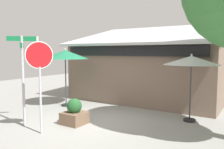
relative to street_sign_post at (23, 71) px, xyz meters
name	(u,v)px	position (x,y,z in m)	size (l,w,h in m)	color
ground_plane	(94,121)	(1.62, 1.80, -1.94)	(28.00, 28.00, 0.10)	gray
cafe_building	(150,70)	(1.69, 6.76, -0.34)	(7.96, 5.44, 4.11)	#705B4C
street_sign_post	(23,71)	(0.00, 0.00, 0.00)	(0.73, 0.76, 3.06)	#A8AAB2
stop_sign	(40,69)	(1.13, -0.25, 0.11)	(0.45, 0.70, 2.83)	#A8AAB2
patio_umbrella_forest_green_left	(65,55)	(-0.85, 2.92, 0.49)	(2.15, 2.15, 2.67)	black
patio_umbrella_ivory_center	(191,61)	(4.65, 3.54, 0.30)	(1.99, 1.99, 2.45)	black
sidewalk_planter	(74,113)	(1.33, 1.04, -1.52)	(0.76, 0.76, 0.90)	brown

